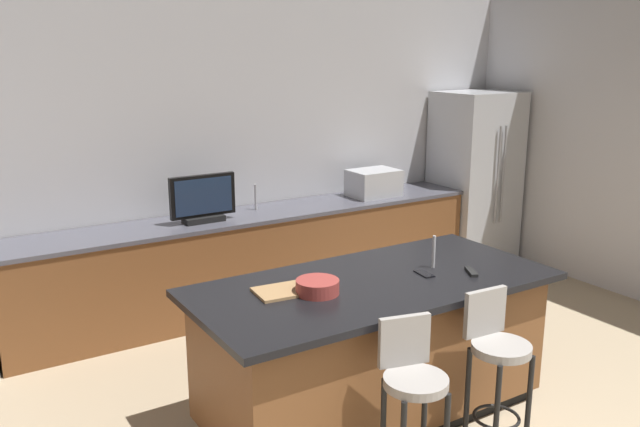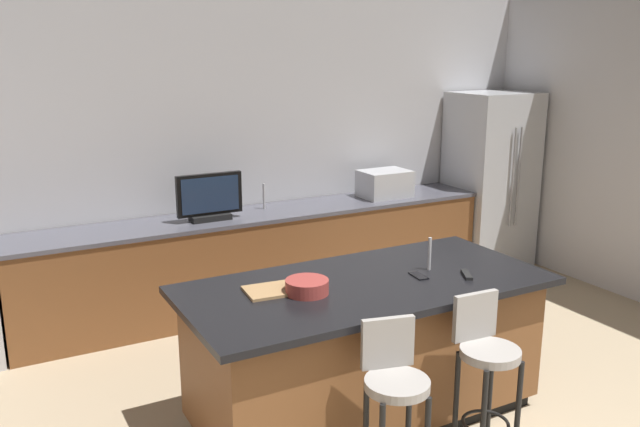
{
  "view_description": "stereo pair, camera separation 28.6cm",
  "coord_description": "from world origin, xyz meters",
  "px_view_note": "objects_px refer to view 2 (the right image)",
  "views": [
    {
      "loc": [
        -2.63,
        -1.39,
        2.36
      ],
      "look_at": [
        -0.12,
        2.63,
        1.16
      ],
      "focal_mm": 37.24,
      "sensor_mm": 36.0,
      "label": 1
    },
    {
      "loc": [
        -2.38,
        -1.54,
        2.36
      ],
      "look_at": [
        -0.12,
        2.63,
        1.16
      ],
      "focal_mm": 37.24,
      "sensor_mm": 36.0,
      "label": 2
    }
  ],
  "objects_px": {
    "microwave": "(385,184)",
    "cell_phone": "(419,276)",
    "fruit_bowl": "(307,287)",
    "cutting_board": "(275,290)",
    "tv_remote": "(467,275)",
    "bar_stool_right": "(485,365)",
    "tv_monitor": "(210,199)",
    "bar_stool_left": "(394,396)",
    "kitchen_island": "(365,349)",
    "refrigerator": "(490,180)"
  },
  "relations": [
    {
      "from": "microwave",
      "to": "cell_phone",
      "type": "relative_size",
      "value": 3.2
    },
    {
      "from": "refrigerator",
      "to": "tv_remote",
      "type": "bearing_deg",
      "value": -135.02
    },
    {
      "from": "tv_monitor",
      "to": "bar_stool_left",
      "type": "height_order",
      "value": "tv_monitor"
    },
    {
      "from": "fruit_bowl",
      "to": "tv_remote",
      "type": "bearing_deg",
      "value": -11.74
    },
    {
      "from": "cell_phone",
      "to": "tv_remote",
      "type": "relative_size",
      "value": 0.88
    },
    {
      "from": "bar_stool_left",
      "to": "cutting_board",
      "type": "relative_size",
      "value": 2.77
    },
    {
      "from": "fruit_bowl",
      "to": "cell_phone",
      "type": "distance_m",
      "value": 0.77
    },
    {
      "from": "refrigerator",
      "to": "cell_phone",
      "type": "xyz_separation_m",
      "value": [
        -2.55,
        -2.13,
        -0.01
      ]
    },
    {
      "from": "refrigerator",
      "to": "cutting_board",
      "type": "bearing_deg",
      "value": -150.87
    },
    {
      "from": "tv_remote",
      "to": "cutting_board",
      "type": "height_order",
      "value": "tv_remote"
    },
    {
      "from": "kitchen_island",
      "to": "tv_monitor",
      "type": "height_order",
      "value": "tv_monitor"
    },
    {
      "from": "refrigerator",
      "to": "bar_stool_left",
      "type": "distance_m",
      "value": 4.26
    },
    {
      "from": "refrigerator",
      "to": "bar_stool_left",
      "type": "relative_size",
      "value": 1.93
    },
    {
      "from": "tv_monitor",
      "to": "cell_phone",
      "type": "xyz_separation_m",
      "value": [
        0.65,
        -2.12,
        -0.15
      ]
    },
    {
      "from": "kitchen_island",
      "to": "fruit_bowl",
      "type": "relative_size",
      "value": 8.94
    },
    {
      "from": "kitchen_island",
      "to": "tv_monitor",
      "type": "distance_m",
      "value": 2.16
    },
    {
      "from": "bar_stool_right",
      "to": "fruit_bowl",
      "type": "relative_size",
      "value": 3.83
    },
    {
      "from": "cell_phone",
      "to": "tv_remote",
      "type": "xyz_separation_m",
      "value": [
        0.27,
        -0.14,
        0.01
      ]
    },
    {
      "from": "kitchen_island",
      "to": "refrigerator",
      "type": "height_order",
      "value": "refrigerator"
    },
    {
      "from": "microwave",
      "to": "fruit_bowl",
      "type": "bearing_deg",
      "value": -133.03
    },
    {
      "from": "kitchen_island",
      "to": "tv_remote",
      "type": "relative_size",
      "value": 13.67
    },
    {
      "from": "fruit_bowl",
      "to": "tv_monitor",
      "type": "bearing_deg",
      "value": 86.72
    },
    {
      "from": "tv_remote",
      "to": "cutting_board",
      "type": "xyz_separation_m",
      "value": [
        -1.19,
        0.34,
        -0.0
      ]
    },
    {
      "from": "tv_remote",
      "to": "bar_stool_right",
      "type": "bearing_deg",
      "value": -89.59
    },
    {
      "from": "tv_monitor",
      "to": "bar_stool_left",
      "type": "bearing_deg",
      "value": -89.9
    },
    {
      "from": "microwave",
      "to": "bar_stool_right",
      "type": "relative_size",
      "value": 0.48
    },
    {
      "from": "bar_stool_left",
      "to": "fruit_bowl",
      "type": "relative_size",
      "value": 3.77
    },
    {
      "from": "microwave",
      "to": "bar_stool_left",
      "type": "relative_size",
      "value": 0.49
    },
    {
      "from": "bar_stool_right",
      "to": "microwave",
      "type": "bearing_deg",
      "value": 70.41
    },
    {
      "from": "bar_stool_right",
      "to": "kitchen_island",
      "type": "bearing_deg",
      "value": 119.2
    },
    {
      "from": "tv_monitor",
      "to": "cell_phone",
      "type": "bearing_deg",
      "value": -73.0
    },
    {
      "from": "kitchen_island",
      "to": "bar_stool_left",
      "type": "height_order",
      "value": "bar_stool_left"
    },
    {
      "from": "refrigerator",
      "to": "tv_monitor",
      "type": "distance_m",
      "value": 3.2
    },
    {
      "from": "refrigerator",
      "to": "tv_remote",
      "type": "relative_size",
      "value": 11.1
    },
    {
      "from": "microwave",
      "to": "bar_stool_left",
      "type": "distance_m",
      "value": 3.42
    },
    {
      "from": "bar_stool_right",
      "to": "cell_phone",
      "type": "height_order",
      "value": "bar_stool_right"
    },
    {
      "from": "tv_monitor",
      "to": "bar_stool_right",
      "type": "distance_m",
      "value": 2.89
    },
    {
      "from": "microwave",
      "to": "cell_phone",
      "type": "distance_m",
      "value": 2.48
    },
    {
      "from": "kitchen_island",
      "to": "bar_stool_left",
      "type": "bearing_deg",
      "value": -111.53
    },
    {
      "from": "bar_stool_left",
      "to": "bar_stool_right",
      "type": "distance_m",
      "value": 0.64
    },
    {
      "from": "cell_phone",
      "to": "tv_remote",
      "type": "distance_m",
      "value": 0.31
    },
    {
      "from": "tv_monitor",
      "to": "bar_stool_left",
      "type": "relative_size",
      "value": 0.59
    },
    {
      "from": "tv_monitor",
      "to": "tv_remote",
      "type": "height_order",
      "value": "tv_monitor"
    },
    {
      "from": "fruit_bowl",
      "to": "cutting_board",
      "type": "relative_size",
      "value": 0.73
    },
    {
      "from": "refrigerator",
      "to": "cell_phone",
      "type": "relative_size",
      "value": 12.58
    },
    {
      "from": "microwave",
      "to": "bar_stool_left",
      "type": "xyz_separation_m",
      "value": [
        -1.84,
        -2.85,
        -0.44
      ]
    },
    {
      "from": "bar_stool_left",
      "to": "bar_stool_right",
      "type": "bearing_deg",
      "value": 15.92
    },
    {
      "from": "kitchen_island",
      "to": "tv_remote",
      "type": "distance_m",
      "value": 0.81
    },
    {
      "from": "bar_stool_right",
      "to": "cell_phone",
      "type": "distance_m",
      "value": 0.73
    },
    {
      "from": "kitchen_island",
      "to": "microwave",
      "type": "height_order",
      "value": "microwave"
    }
  ]
}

